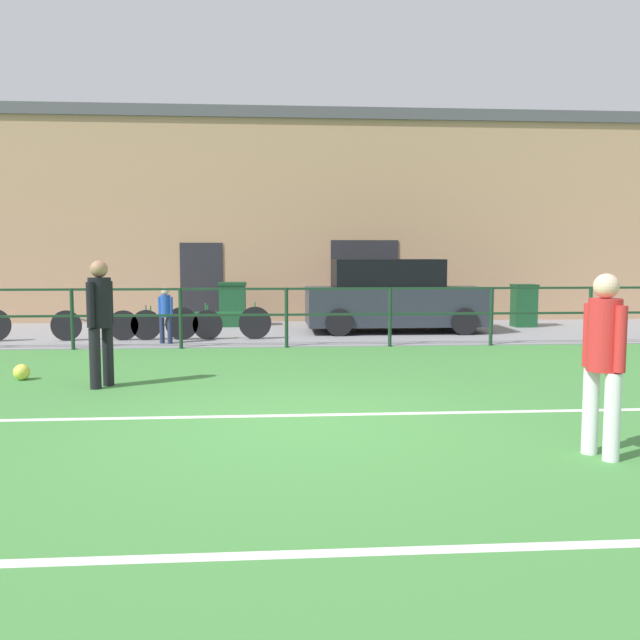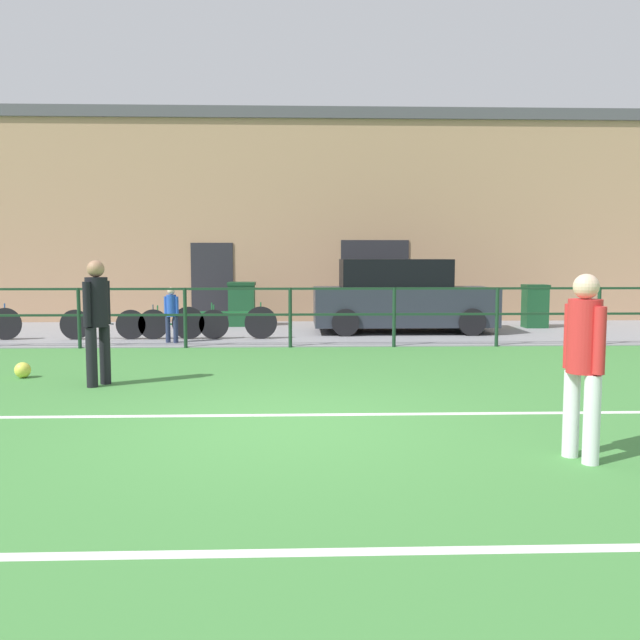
# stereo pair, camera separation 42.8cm
# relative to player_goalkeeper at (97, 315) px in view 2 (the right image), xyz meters

# --- Properties ---
(ground) EXTENTS (60.00, 44.00, 0.04)m
(ground) POSITION_rel_player_goalkeeper_xyz_m (2.55, -2.25, -0.98)
(ground) COLOR #42843D
(field_line_touchline) EXTENTS (36.00, 0.11, 0.00)m
(field_line_touchline) POSITION_rel_player_goalkeeper_xyz_m (2.55, -1.80, -0.96)
(field_line_touchline) COLOR white
(field_line_touchline) RESTS_ON ground
(field_line_hash) EXTENTS (36.00, 0.11, 0.00)m
(field_line_hash) POSITION_rel_player_goalkeeper_xyz_m (2.55, -5.26, -0.96)
(field_line_hash) COLOR white
(field_line_hash) RESTS_ON ground
(pavement_strip) EXTENTS (48.00, 5.00, 0.02)m
(pavement_strip) POSITION_rel_player_goalkeeper_xyz_m (2.55, 6.25, -0.95)
(pavement_strip) COLOR gray
(pavement_strip) RESTS_ON ground
(perimeter_fence) EXTENTS (36.07, 0.07, 1.15)m
(perimeter_fence) POSITION_rel_player_goalkeeper_xyz_m (2.55, 3.75, -0.21)
(perimeter_fence) COLOR #193823
(perimeter_fence) RESTS_ON ground
(clubhouse_facade) EXTENTS (28.00, 2.56, 5.61)m
(clubhouse_facade) POSITION_rel_player_goalkeeper_xyz_m (2.55, 9.95, 1.85)
(clubhouse_facade) COLOR tan
(clubhouse_facade) RESTS_ON ground
(player_goalkeeper) EXTENTS (0.30, 0.42, 1.69)m
(player_goalkeeper) POSITION_rel_player_goalkeeper_xyz_m (0.00, 0.00, 0.00)
(player_goalkeeper) COLOR black
(player_goalkeeper) RESTS_ON ground
(player_striker) EXTENTS (0.28, 0.42, 1.59)m
(player_striker) POSITION_rel_player_goalkeeper_xyz_m (5.10, -3.53, -0.05)
(player_striker) COLOR white
(player_striker) RESTS_ON ground
(soccer_ball_match) EXTENTS (0.23, 0.23, 0.23)m
(soccer_ball_match) POSITION_rel_player_goalkeeper_xyz_m (-1.27, 0.61, -0.85)
(soccer_ball_match) COLOR #E5E04C
(soccer_ball_match) RESTS_ON ground
(spectator_child) EXTENTS (0.30, 0.19, 1.11)m
(spectator_child) POSITION_rel_player_goalkeeper_xyz_m (0.17, 4.39, -0.31)
(spectator_child) COLOR #232D4C
(spectator_child) RESTS_ON pavement_strip
(parked_car_red) EXTENTS (4.06, 1.84, 1.66)m
(parked_car_red) POSITION_rel_player_goalkeeper_xyz_m (5.05, 6.22, -0.16)
(parked_car_red) COLOR #282D38
(parked_car_red) RESTS_ON pavement_strip
(bicycle_parked_0) EXTENTS (2.24, 0.04, 0.73)m
(bicycle_parked_0) POSITION_rel_player_goalkeeper_xyz_m (-1.12, 4.95, -0.61)
(bicycle_parked_0) COLOR black
(bicycle_parked_0) RESTS_ON pavement_strip
(bicycle_parked_2) EXTENTS (2.34, 0.04, 0.72)m
(bicycle_parked_2) POSITION_rel_player_goalkeeper_xyz_m (0.08, 4.95, -0.61)
(bicycle_parked_2) COLOR black
(bicycle_parked_2) RESTS_ON pavement_strip
(bicycle_parked_4) EXTENTS (2.19, 0.04, 0.77)m
(bicycle_parked_4) POSITION_rel_player_goalkeeper_xyz_m (1.16, 4.95, -0.59)
(bicycle_parked_4) COLOR black
(bicycle_parked_4) RESTS_ON pavement_strip
(trash_bin_0) EXTENTS (0.67, 0.57, 1.09)m
(trash_bin_0) POSITION_rel_player_goalkeeper_xyz_m (1.31, 7.63, -0.39)
(trash_bin_0) COLOR #194C28
(trash_bin_0) RESTS_ON pavement_strip
(trash_bin_1) EXTENTS (0.57, 0.48, 1.04)m
(trash_bin_1) POSITION_rel_player_goalkeeper_xyz_m (8.46, 7.01, -0.41)
(trash_bin_1) COLOR #194C28
(trash_bin_1) RESTS_ON pavement_strip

